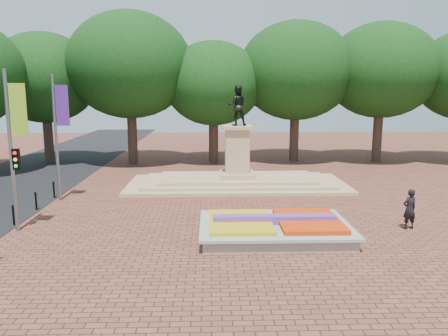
% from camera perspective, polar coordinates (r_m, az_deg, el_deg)
% --- Properties ---
extents(ground, '(90.00, 90.00, 0.00)m').
position_cam_1_polar(ground, '(20.67, 3.00, -7.08)').
color(ground, brown).
rests_on(ground, ground).
extents(flower_bed, '(6.30, 4.30, 0.91)m').
position_cam_1_polar(flower_bed, '(18.78, 6.66, -7.71)').
color(flower_bed, gray).
rests_on(flower_bed, ground).
extents(monument, '(14.00, 6.00, 6.40)m').
position_cam_1_polar(monument, '(28.22, 1.70, -0.57)').
color(monument, tan).
rests_on(monument, ground).
extents(tree_row_back, '(44.80, 8.80, 10.43)m').
position_cam_1_polar(tree_row_back, '(37.90, 4.43, 10.91)').
color(tree_row_back, '#33251C').
rests_on(tree_row_back, ground).
extents(banner_poles, '(0.88, 11.17, 7.00)m').
position_cam_1_polar(banner_poles, '(20.34, -26.17, 2.79)').
color(banner_poles, slate).
rests_on(banner_poles, ground).
extents(bollard_row, '(0.12, 13.12, 0.98)m').
position_cam_1_polar(bollard_row, '(21.06, -27.23, -6.40)').
color(bollard_row, black).
rests_on(bollard_row, ground).
extents(pedestrian, '(0.76, 0.60, 1.82)m').
position_cam_1_polar(pedestrian, '(21.11, 23.07, -4.96)').
color(pedestrian, black).
rests_on(pedestrian, ground).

